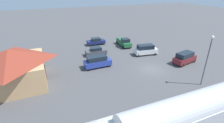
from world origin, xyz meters
name	(u,v)px	position (x,y,z in m)	size (l,w,h in m)	color
ground_plane	(152,69)	(0.00, 0.00, 0.00)	(200.00, 200.00, 0.00)	#4C4C4F
platform	(197,100)	(-10.00, 0.00, 0.15)	(3.20, 46.00, 0.30)	#B7B2A8
station_building	(12,67)	(4.00, 22.00, 2.90)	(9.93, 9.50, 5.58)	tan
pedestrian_on_platform	(173,105)	(-10.65, 4.66, 1.28)	(0.36, 0.36, 1.71)	#23284C
suv_maroon	(185,58)	(-0.26, -7.27, 1.15)	(2.88, 5.19, 2.22)	maroon
sedan_navy	(96,41)	(17.14, 4.91, 0.88)	(2.01, 4.57, 1.74)	navy
pickup_green	(124,42)	(13.51, -1.18, 1.03)	(5.53, 2.78, 2.14)	#236638
suv_white	(146,50)	(6.44, -2.89, 1.15)	(2.68, 5.14, 2.22)	white
suv_blue	(97,61)	(4.67, 8.68, 1.15)	(2.01, 4.92, 2.22)	#283D9E
sedan_charcoal	(96,51)	(10.46, 7.05, 0.88)	(2.00, 4.56, 1.74)	#47494F
light_pole_near_platform	(208,55)	(-7.20, -3.88, 4.81)	(0.44, 0.44, 7.63)	#515156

